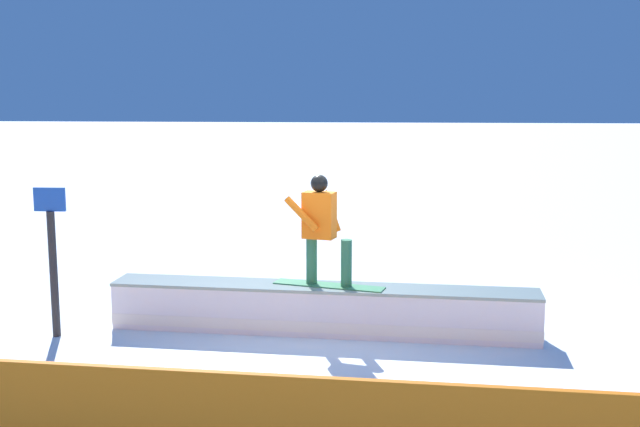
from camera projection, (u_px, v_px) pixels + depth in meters
name	position (u px, v px, depth m)	size (l,w,h in m)	color
ground_plane	(322.00, 333.00, 10.32)	(120.00, 120.00, 0.00)	white
grind_box	(322.00, 311.00, 10.28)	(5.56, 0.99, 0.63)	white
snowboarder	(322.00, 226.00, 10.12)	(1.47, 0.63, 1.44)	#3C8654
trail_marker	(53.00, 257.00, 10.02)	(0.40, 0.10, 1.93)	#262628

